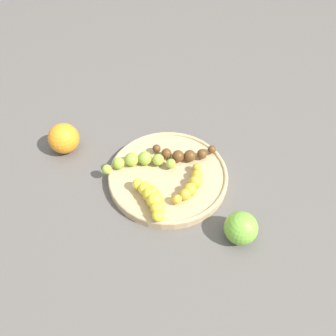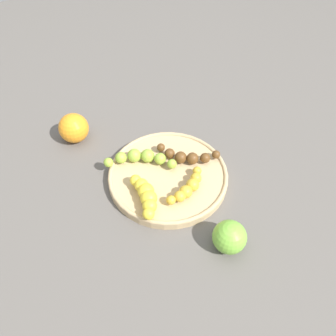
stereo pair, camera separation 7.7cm
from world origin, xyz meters
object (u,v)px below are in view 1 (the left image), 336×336
banana_green (139,161)px  banana_yellow (151,198)px  banana_overripe (184,154)px  apple_green (241,228)px  orange_fruit (64,138)px  fruit_bowl (168,175)px  banana_spotted (192,185)px

banana_green → banana_yellow: (-0.10, 0.04, 0.00)m
banana_overripe → banana_yellow: 0.15m
apple_green → orange_fruit: bearing=18.7°
banana_green → banana_yellow: banana_yellow is taller
fruit_bowl → orange_fruit: bearing=30.1°
fruit_bowl → banana_green: 0.08m
banana_overripe → banana_spotted: size_ratio=1.07×
banana_yellow → orange_fruit: 0.29m
fruit_bowl → orange_fruit: (0.24, 0.14, 0.03)m
fruit_bowl → banana_overripe: banana_overripe is taller
banana_green → banana_spotted: (-0.13, -0.05, -0.00)m
fruit_bowl → banana_spotted: bearing=-170.0°
banana_green → fruit_bowl: bearing=-116.4°
orange_fruit → banana_green: bearing=-150.3°
banana_yellow → orange_fruit: size_ratio=1.55×
banana_overripe → banana_green: (0.05, 0.10, 0.00)m
apple_green → orange_fruit: (0.45, 0.15, 0.00)m
banana_spotted → banana_overripe: bearing=125.7°
banana_green → orange_fruit: size_ratio=1.94×
banana_green → apple_green: (-0.27, -0.05, -0.00)m
banana_green → apple_green: apple_green is taller
banana_green → banana_spotted: bearing=-126.7°
apple_green → banana_green: bearing=10.8°
banana_yellow → banana_spotted: 0.10m
banana_overripe → apple_green: apple_green is taller
banana_yellow → orange_fruit: bearing=112.2°
banana_overripe → banana_spotted: same height
fruit_bowl → banana_spotted: size_ratio=2.45×
banana_overripe → orange_fruit: orange_fruit is taller
fruit_bowl → orange_fruit: size_ratio=3.67×
banana_yellow → apple_green: bearing=-50.6°
banana_overripe → orange_fruit: size_ratio=1.60×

